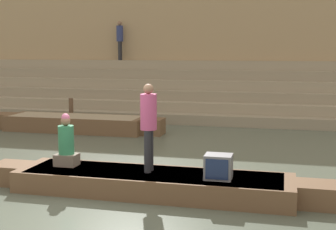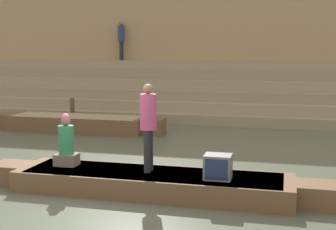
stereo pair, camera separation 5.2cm
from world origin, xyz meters
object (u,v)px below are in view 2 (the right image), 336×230
at_px(mooring_post, 72,112).
at_px(person_rowing, 66,144).
at_px(rowboat_main, 152,182).
at_px(person_on_steps, 121,38).
at_px(moored_boat_shore, 77,123).
at_px(tv_set, 218,167).
at_px(person_standing, 148,121).

bearing_deg(mooring_post, person_rowing, -65.08).
bearing_deg(rowboat_main, person_on_steps, 111.61).
height_order(rowboat_main, person_rowing, person_rowing).
distance_m(person_rowing, person_on_steps, 11.26).
relative_size(rowboat_main, moored_boat_shore, 1.11).
bearing_deg(person_rowing, tv_set, -2.31).
xyz_separation_m(person_standing, tv_set, (1.31, -0.20, -0.72)).
distance_m(person_standing, tv_set, 1.51).
bearing_deg(person_rowing, rowboat_main, -1.52).
xyz_separation_m(person_standing, person_rowing, (-1.67, 0.04, -0.52)).
relative_size(tv_set, moored_boat_shore, 0.08).
bearing_deg(mooring_post, rowboat_main, -54.51).
height_order(rowboat_main, moored_boat_shore, moored_boat_shore).
bearing_deg(person_rowing, moored_boat_shore, 115.80).
height_order(tv_set, person_on_steps, person_on_steps).
bearing_deg(person_standing, tv_set, 2.28).
relative_size(rowboat_main, tv_set, 13.93).
height_order(moored_boat_shore, person_on_steps, person_on_steps).
xyz_separation_m(tv_set, person_on_steps, (-5.70, 10.92, 2.52)).
height_order(mooring_post, person_on_steps, person_on_steps).
height_order(rowboat_main, tv_set, tv_set).
relative_size(moored_boat_shore, person_on_steps, 3.60).
bearing_deg(moored_boat_shore, rowboat_main, -56.36).
xyz_separation_m(person_standing, mooring_post, (-4.79, 6.75, -0.85)).
bearing_deg(person_on_steps, person_standing, -13.20).
distance_m(tv_set, mooring_post, 9.25).
bearing_deg(person_standing, person_rowing, -170.38).
bearing_deg(moored_boat_shore, mooring_post, 119.58).
relative_size(rowboat_main, person_rowing, 6.41).
xyz_separation_m(tv_set, mooring_post, (-6.10, 6.95, -0.13)).
height_order(rowboat_main, person_on_steps, person_on_steps).
relative_size(person_standing, tv_set, 3.46).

